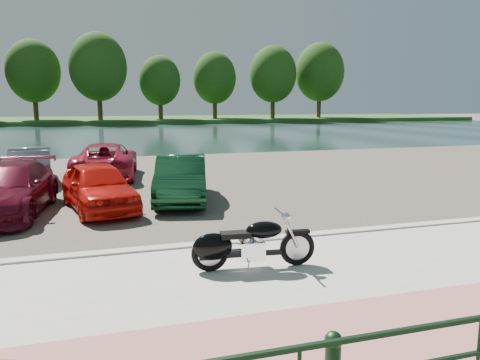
% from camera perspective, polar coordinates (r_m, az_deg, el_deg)
% --- Properties ---
extents(ground, '(200.00, 200.00, 0.00)m').
position_cam_1_polar(ground, '(8.92, 8.37, -11.21)').
color(ground, '#595447').
rests_on(ground, ground).
extents(promenade, '(60.00, 6.00, 0.10)m').
position_cam_1_polar(promenade, '(8.07, 11.49, -13.19)').
color(promenade, '#B0ADA6').
rests_on(promenade, ground).
extents(pink_path, '(60.00, 2.00, 0.01)m').
position_cam_1_polar(pink_path, '(6.89, 17.70, -17.06)').
color(pink_path, '#A6665E').
rests_on(pink_path, promenade).
extents(kerb, '(60.00, 0.30, 0.14)m').
position_cam_1_polar(kerb, '(10.64, 3.74, -7.30)').
color(kerb, '#B0ADA6').
rests_on(kerb, ground).
extents(parking_lot, '(60.00, 18.00, 0.04)m').
position_cam_1_polar(parking_lot, '(19.12, -5.84, 0.03)').
color(parking_lot, '#423C35').
rests_on(parking_lot, ground).
extents(river, '(120.00, 40.00, 0.00)m').
position_cam_1_polar(river, '(47.76, -12.67, 5.46)').
color(river, '#1B3130').
rests_on(river, ground).
extents(far_bank, '(120.00, 24.00, 0.60)m').
position_cam_1_polar(far_bank, '(79.65, -14.50, 7.11)').
color(far_bank, '#204B1A').
rests_on(far_bank, ground).
extents(railing, '(24.04, 0.05, 0.90)m').
position_cam_1_polar(railing, '(5.57, 27.21, -16.53)').
color(railing, black).
rests_on(railing, promenade).
extents(far_trees, '(70.25, 10.68, 12.52)m').
position_cam_1_polar(far_trees, '(73.87, -11.04, 12.66)').
color(far_trees, '#3D2D16').
rests_on(far_trees, far_bank).
extents(motorcycle, '(2.33, 0.75, 1.05)m').
position_cam_1_polar(motorcycle, '(8.62, 0.33, -7.90)').
color(motorcycle, black).
rests_on(motorcycle, promenade).
extents(car_3, '(2.54, 5.12, 1.43)m').
position_cam_1_polar(car_3, '(14.44, -26.44, -1.03)').
color(car_3, '#590C1F').
rests_on(car_3, parking_lot).
extents(car_4, '(2.46, 4.33, 1.39)m').
position_cam_1_polar(car_4, '(14.13, -16.86, -0.73)').
color(car_4, red).
rests_on(car_4, parking_lot).
extents(car_5, '(2.36, 4.58, 1.44)m').
position_cam_1_polar(car_5, '(14.84, -7.21, 0.17)').
color(car_5, '#103B20').
rests_on(car_5, parking_lot).
extents(car_9, '(1.85, 4.31, 1.38)m').
position_cam_1_polar(car_9, '(20.08, -24.15, 1.75)').
color(car_9, slate).
rests_on(car_9, parking_lot).
extents(car_10, '(2.95, 5.43, 1.44)m').
position_cam_1_polar(car_10, '(20.24, -16.04, 2.36)').
color(car_10, '#A21B37').
rests_on(car_10, parking_lot).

